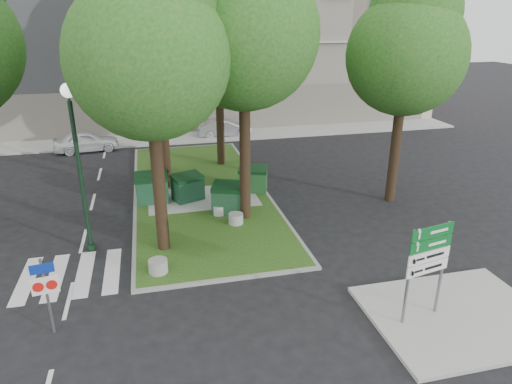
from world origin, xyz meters
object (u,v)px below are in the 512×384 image
object	(u,v)px
litter_bin	(256,181)
dumpster_a	(152,188)
bollard_right	(236,219)
bollard_mid	(219,210)
traffic_sign_pole	(45,286)
tree_median_far	(218,10)
dumpster_b	(188,187)
car_silver	(224,128)
tree_median_near_left	(150,42)
dumpster_c	(229,198)
dumpster_d	(253,179)
car_white	(86,141)
directional_sign	(428,258)
tree_median_mid	(159,41)
tree_street_right	(409,44)
street_lamp	(77,150)
bollard_left	(158,266)
tree_median_near_right	(246,18)

from	to	relation	value
litter_bin	dumpster_a	bearing A→B (deg)	-174.18
bollard_right	bollard_mid	world-z (taller)	bollard_right
dumpster_a	traffic_sign_pole	bearing A→B (deg)	-108.74
tree_median_far	traffic_sign_pole	size ratio (longest dim) A/B	5.20
dumpster_b	car_silver	distance (m)	12.09
tree_median_near_left	litter_bin	xyz separation A→B (m)	(4.61, 5.05, -6.81)
dumpster_b	dumpster_c	size ratio (longest dim) A/B	0.94
litter_bin	traffic_sign_pole	bearing A→B (deg)	-130.86
dumpster_d	car_white	bearing A→B (deg)	151.84
dumpster_b	bollard_right	distance (m)	3.47
tree_median_near_left	directional_sign	size ratio (longest dim) A/B	3.68
dumpster_a	traffic_sign_pole	world-z (taller)	traffic_sign_pole
tree_median_mid	directional_sign	size ratio (longest dim) A/B	3.50
bollard_right	traffic_sign_pole	distance (m)	8.27
dumpster_c	traffic_sign_pole	size ratio (longest dim) A/B	0.74
traffic_sign_pole	dumpster_a	bearing A→B (deg)	63.55
dumpster_c	dumpster_d	world-z (taller)	dumpster_c
tree_median_mid	bollard_right	world-z (taller)	tree_median_mid
tree_median_near_left	tree_median_far	xyz separation A→B (m)	(3.70, 9.50, 1.00)
dumpster_b	tree_street_right	bearing A→B (deg)	-33.88
tree_street_right	bollard_mid	distance (m)	10.51
tree_median_far	bollard_mid	distance (m)	10.75
tree_median_near_left	traffic_sign_pole	size ratio (longest dim) A/B	4.60
tree_median_near_left	street_lamp	world-z (taller)	tree_median_near_left
tree_median_far	dumpster_b	size ratio (longest dim) A/B	7.49
tree_median_near_left	dumpster_c	xyz separation A→B (m)	(2.84, 2.56, -6.56)
car_silver	directional_sign	bearing A→B (deg)	-174.24
dumpster_c	dumpster_d	size ratio (longest dim) A/B	1.07
bollard_left	directional_sign	xyz separation A→B (m)	(7.11, -4.15, 1.67)
tree_median_far	car_silver	size ratio (longest dim) A/B	3.21
tree_median_near_left	tree_median_mid	distance (m)	6.53
traffic_sign_pole	street_lamp	bearing A→B (deg)	75.51
bollard_mid	traffic_sign_pole	world-z (taller)	traffic_sign_pole
bollard_mid	car_silver	xyz separation A→B (m)	(2.54, 13.48, 0.29)
tree_median_far	street_lamp	bearing A→B (deg)	-125.93
tree_median_near_right	dumpster_b	world-z (taller)	tree_median_near_right
dumpster_d	tree_median_mid	bearing A→B (deg)	176.19
car_white	bollard_left	bearing A→B (deg)	-173.84
tree_median_mid	tree_median_far	xyz separation A→B (m)	(3.20, 3.00, 1.34)
dumpster_a	dumpster_c	world-z (taller)	dumpster_a
bollard_right	tree_median_near_left	bearing A→B (deg)	-154.68
bollard_mid	tree_median_mid	bearing A→B (deg)	114.71
litter_bin	street_lamp	world-z (taller)	street_lamp
street_lamp	tree_median_mid	bearing A→B (deg)	61.23
tree_street_right	bollard_left	bearing A→B (deg)	-158.64
bollard_mid	litter_bin	xyz separation A→B (m)	(2.24, 2.61, 0.18)
dumpster_c	bollard_left	bearing A→B (deg)	-105.96
tree_median_near_right	dumpster_c	xyz separation A→B (m)	(-0.66, 0.56, -7.23)
tree_median_far	dumpster_d	size ratio (longest dim) A/B	7.52
bollard_left	tree_median_mid	bearing A→B (deg)	84.11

